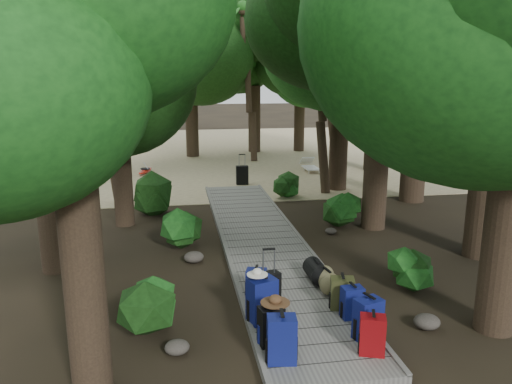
{
  "coord_description": "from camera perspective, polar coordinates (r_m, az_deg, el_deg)",
  "views": [
    {
      "loc": [
        -2.08,
        -10.56,
        4.11
      ],
      "look_at": [
        0.07,
        2.34,
        1.0
      ],
      "focal_mm": 35.0,
      "sensor_mm": 36.0,
      "label": 1
    }
  ],
  "objects": [
    {
      "name": "palm_right_a",
      "position": [
        17.59,
        8.5,
        12.12
      ],
      "size": [
        4.42,
        4.42,
        7.54
      ],
      "primitive_type": null,
      "color": "#1A4413",
      "rests_on": "ground"
    },
    {
      "name": "sun_lounger",
      "position": [
        21.47,
        6.31,
        3.06
      ],
      "size": [
        0.56,
        1.72,
        0.56
      ],
      "primitive_type": null,
      "rotation": [
        0.0,
        0.0,
        0.01
      ],
      "color": "silver",
      "rests_on": "sand_beach"
    },
    {
      "name": "rock_right_d",
      "position": [
        16.06,
        9.4,
        -1.16
      ],
      "size": [
        0.48,
        0.43,
        0.26
      ],
      "primitive_type": null,
      "color": "#4C473F",
      "rests_on": "ground"
    },
    {
      "name": "lone_suitcase_on_sand",
      "position": [
        18.86,
        -1.59,
        1.94
      ],
      "size": [
        0.46,
        0.27,
        0.71
      ],
      "primitive_type": null,
      "rotation": [
        0.0,
        0.0,
        -0.02
      ],
      "color": "black",
      "rests_on": "sand_beach"
    },
    {
      "name": "rock_right_c",
      "position": [
        13.29,
        8.54,
        -4.43
      ],
      "size": [
        0.3,
        0.27,
        0.16
      ],
      "primitive_type": null,
      "color": "#4C473F",
      "rests_on": "ground"
    },
    {
      "name": "backpack_left_a",
      "position": [
        7.31,
        2.96,
        -16.22
      ],
      "size": [
        0.44,
        0.33,
        0.77
      ],
      "primitive_type": null,
      "rotation": [
        0.0,
        0.0,
        -0.12
      ],
      "color": "navy",
      "rests_on": "boardwalk"
    },
    {
      "name": "palm_right_b",
      "position": [
        22.49,
        9.24,
        13.85
      ],
      "size": [
        4.52,
        4.52,
        8.73
      ],
      "primitive_type": null,
      "color": "#1A4413",
      "rests_on": "ground"
    },
    {
      "name": "tree_back_d",
      "position": [
        25.23,
        -18.71,
        12.16
      ],
      "size": [
        4.65,
        4.65,
        7.76
      ],
      "primitive_type": null,
      "color": "black",
      "rests_on": "ground"
    },
    {
      "name": "tree_right_d",
      "position": [
        16.95,
        18.68,
        18.1
      ],
      "size": [
        6.22,
        6.22,
        11.41
      ],
      "primitive_type": null,
      "color": "black",
      "rests_on": "ground"
    },
    {
      "name": "rock_left_d",
      "position": [
        13.93,
        -8.08,
        -3.6
      ],
      "size": [
        0.27,
        0.24,
        0.15
      ],
      "primitive_type": null,
      "color": "#4C473F",
      "rests_on": "ground"
    },
    {
      "name": "shrub_left_b",
      "position": [
        12.18,
        -8.63,
        -4.34
      ],
      "size": [
        0.97,
        0.97,
        0.87
      ],
      "primitive_type": null,
      "color": "#144314",
      "rests_on": "ground"
    },
    {
      "name": "backpack_left_d",
      "position": [
        9.29,
        0.04,
        -10.15
      ],
      "size": [
        0.43,
        0.36,
        0.56
      ],
      "primitive_type": null,
      "rotation": [
        0.0,
        0.0,
        -0.29
      ],
      "color": "navy",
      "rests_on": "boardwalk"
    },
    {
      "name": "backpack_right_a",
      "position": [
        7.7,
        13.17,
        -15.41
      ],
      "size": [
        0.43,
        0.37,
        0.65
      ],
      "primitive_type": null,
      "rotation": [
        0.0,
        0.0,
        -0.34
      ],
      "color": "maroon",
      "rests_on": "boardwalk"
    },
    {
      "name": "ground",
      "position": [
        11.52,
        1.57,
        -7.53
      ],
      "size": [
        120.0,
        120.0,
        0.0
      ],
      "primitive_type": "plane",
      "color": "black",
      "rests_on": "ground"
    },
    {
      "name": "suitcase_on_boardwalk",
      "position": [
        8.9,
        1.45,
        -11.08
      ],
      "size": [
        0.45,
        0.34,
        0.62
      ],
      "primitive_type": null,
      "rotation": [
        0.0,
        0.0,
        0.34
      ],
      "color": "black",
      "rests_on": "boardwalk"
    },
    {
      "name": "tree_left_c",
      "position": [
        13.86,
        -15.63,
        11.46
      ],
      "size": [
        4.33,
        4.33,
        7.53
      ],
      "primitive_type": null,
      "color": "black",
      "rests_on": "ground"
    },
    {
      "name": "tree_right_b",
      "position": [
        12.09,
        26.28,
        16.06
      ],
      "size": [
        5.55,
        5.55,
        9.91
      ],
      "primitive_type": null,
      "color": "black",
      "rests_on": "ground"
    },
    {
      "name": "hat_brown",
      "position": [
        7.57,
        2.22,
        -12.09
      ],
      "size": [
        0.44,
        0.44,
        0.13
      ],
      "primitive_type": null,
      "color": "#51351E",
      "rests_on": "backpack_left_b"
    },
    {
      "name": "tree_back_b",
      "position": [
        26.7,
        -0.19,
        14.44
      ],
      "size": [
        5.16,
        5.16,
        9.21
      ],
      "primitive_type": null,
      "color": "black",
      "rests_on": "ground"
    },
    {
      "name": "tree_left_b",
      "position": [
        10.9,
        -23.71,
        12.04
      ],
      "size": [
        4.52,
        4.52,
        8.13
      ],
      "primitive_type": null,
      "color": "black",
      "rests_on": "ground"
    },
    {
      "name": "shrub_right_b",
      "position": [
        13.87,
        9.53,
        -1.87
      ],
      "size": [
        1.13,
        1.13,
        1.02
      ],
      "primitive_type": null,
      "color": "#144314",
      "rests_on": "ground"
    },
    {
      "name": "tree_right_c",
      "position": [
        13.48,
        14.26,
        15.14
      ],
      "size": [
        5.34,
        5.34,
        9.24
      ],
      "primitive_type": null,
      "color": "black",
      "rests_on": "ground"
    },
    {
      "name": "backpack_right_b",
      "position": [
        8.05,
        12.69,
        -13.76
      ],
      "size": [
        0.47,
        0.4,
        0.73
      ],
      "primitive_type": null,
      "rotation": [
        0.0,
        0.0,
        0.32
      ],
      "color": "navy",
      "rests_on": "boardwalk"
    },
    {
      "name": "tree_right_f",
      "position": [
        22.05,
        13.8,
        15.84
      ],
      "size": [
        5.83,
        5.83,
        10.4
      ],
      "primitive_type": null,
      "color": "black",
      "rests_on": "ground"
    },
    {
      "name": "shrub_right_a",
      "position": [
        10.14,
        16.83,
        -8.51
      ],
      "size": [
        0.96,
        0.96,
        0.86
      ],
      "primitive_type": null,
      "color": "#144314",
      "rests_on": "ground"
    },
    {
      "name": "backpack_left_b",
      "position": [
        7.74,
        1.72,
        -14.8
      ],
      "size": [
        0.41,
        0.32,
        0.67
      ],
      "primitive_type": null,
      "rotation": [
        0.0,
        0.0,
        0.2
      ],
      "color": "black",
      "rests_on": "boardwalk"
    },
    {
      "name": "duffel_right_khaki",
      "position": [
        9.69,
        8.1,
        -9.9
      ],
      "size": [
        0.45,
        0.6,
        0.36
      ],
      "primitive_type": null,
      "rotation": [
        0.0,
        0.0,
        0.16
      ],
      "color": "olive",
      "rests_on": "boardwalk"
    },
    {
      "name": "hat_white",
      "position": [
        8.13,
        0.15,
        -9.07
      ],
      "size": [
        0.34,
        0.34,
        0.11
      ],
      "primitive_type": null,
      "color": "silver",
      "rests_on": "backpack_left_c"
    },
    {
      "name": "backpack_right_d",
      "position": [
        8.95,
        9.82,
        -11.15
      ],
      "size": [
        0.46,
        0.38,
        0.61
      ],
      "primitive_type": null,
      "rotation": [
        0.0,
        0.0,
        -0.25
      ],
      "color": "#393F1D",
      "rests_on": "boardwalk"
    },
    {
      "name": "kayak",
      "position": [
        21.52,
        -12.54,
        2.48
      ],
      "size": [
        1.37,
        2.88,
        0.28
      ],
      "primitive_type": "ellipsoid",
      "rotation": [
        0.0,
        0.0,
        -0.28
      ],
      "color": "red",
      "rests_on": "sand_beach"
    },
    {
      "name": "rock_left_a",
      "position": [
        7.94,
        -9.01,
        -17.12
      ],
      "size": [
        0.38,
        0.34,
        0.21
      ],
      "primitive_type": null,
      "color": "#4C473F",
      "rests_on": "ground"
    },
    {
      "name": "backpack_left_c",
      "position": [
        8.34,
        0.7,
        -12.0
      ],
      "size": [
        0.53,
        0.46,
        0.83
      ],
      "primitive_type": null,
      "rotation": [
        0.0,
        0.0,
        0.36
      ],
      "color": "navy",
      "rests_on": "boardwalk"
    },
    {
      "name": "rock_left_c",
      "position": [
        11.31,
        -7.11,
        -7.39
      ],
      "size": [
        0.44,
        0.4,
        0.24
      ],
      "primitive_type": null,
      "color": "#4C473F",
      "rests_on": "ground"
    },
    {
      "name": "tree_back_a",
      "position": [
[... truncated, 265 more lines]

